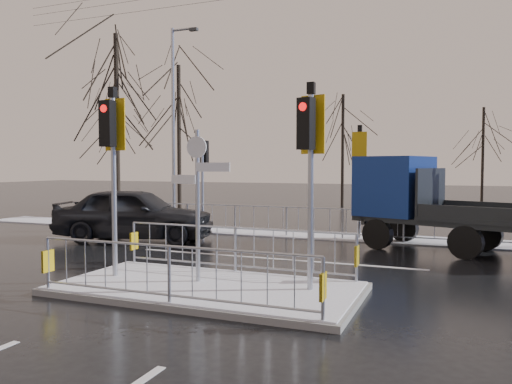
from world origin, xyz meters
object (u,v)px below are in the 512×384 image
at_px(traffic_island, 206,272).
at_px(car_far_lane, 135,214).
at_px(street_lamp_left, 175,118).
at_px(flatbed_truck, 422,200).

distance_m(traffic_island, car_far_lane, 7.50).
height_order(traffic_island, street_lamp_left, street_lamp_left).
relative_size(car_far_lane, street_lamp_left, 0.64).
bearing_deg(car_far_lane, traffic_island, -148.70).
xyz_separation_m(car_far_lane, flatbed_truck, (8.99, 1.87, 0.59)).
bearing_deg(flatbed_truck, car_far_lane, -168.28).
bearing_deg(car_far_lane, street_lamp_left, -1.36).
bearing_deg(flatbed_truck, traffic_island, -117.04).
bearing_deg(flatbed_truck, street_lamp_left, 166.35).
bearing_deg(street_lamp_left, flatbed_truck, -13.65).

